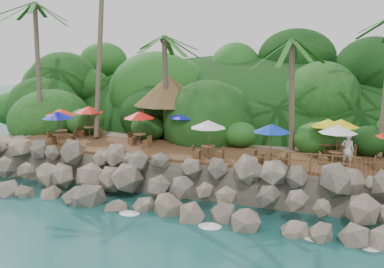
% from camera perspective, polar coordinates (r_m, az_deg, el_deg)
% --- Properties ---
extents(ground, '(140.00, 140.00, 0.00)m').
position_cam_1_polar(ground, '(24.32, -5.10, -10.39)').
color(ground, '#19514F').
rests_on(ground, ground).
extents(land_base, '(32.00, 25.20, 2.10)m').
position_cam_1_polar(land_base, '(38.49, 5.28, -0.84)').
color(land_base, gray).
rests_on(land_base, ground).
extents(jungle_hill, '(44.80, 28.00, 15.40)m').
position_cam_1_polar(jungle_hill, '(45.84, 7.77, -0.36)').
color(jungle_hill, '#143811').
rests_on(jungle_hill, ground).
extents(seawall, '(29.00, 4.00, 2.30)m').
position_cam_1_polar(seawall, '(25.65, -3.19, -6.51)').
color(seawall, gray).
rests_on(seawall, ground).
extents(terrace, '(26.00, 5.00, 0.20)m').
position_cam_1_polar(terrace, '(28.95, -0.00, -2.33)').
color(terrace, brown).
rests_on(terrace, land_base).
extents(jungle_foliage, '(44.00, 16.00, 12.00)m').
position_cam_1_polar(jungle_foliage, '(37.78, 4.85, -2.69)').
color(jungle_foliage, '#143811').
rests_on(jungle_foliage, ground).
extents(foam_line, '(25.20, 0.80, 0.06)m').
position_cam_1_polar(foam_line, '(24.56, -4.79, -10.10)').
color(foam_line, white).
rests_on(foam_line, ground).
extents(palms, '(30.95, 6.79, 14.92)m').
position_cam_1_polar(palms, '(30.55, 2.98, 16.58)').
color(palms, brown).
rests_on(palms, ground).
extents(palapa, '(5.16, 5.16, 4.60)m').
position_cam_1_polar(palapa, '(32.90, -2.93, 5.57)').
color(palapa, brown).
rests_on(palapa, ground).
extents(dining_clusters, '(23.61, 5.34, 2.32)m').
position_cam_1_polar(dining_clusters, '(28.18, 2.13, 1.49)').
color(dining_clusters, brown).
rests_on(dining_clusters, terrace).
extents(railing, '(6.10, 0.10, 1.00)m').
position_cam_1_polar(railing, '(24.89, 13.50, -3.14)').
color(railing, brown).
rests_on(railing, terrace).
extents(waiter, '(0.72, 0.52, 1.86)m').
position_cam_1_polar(waiter, '(26.48, 19.05, -1.89)').
color(waiter, white).
rests_on(waiter, terrace).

